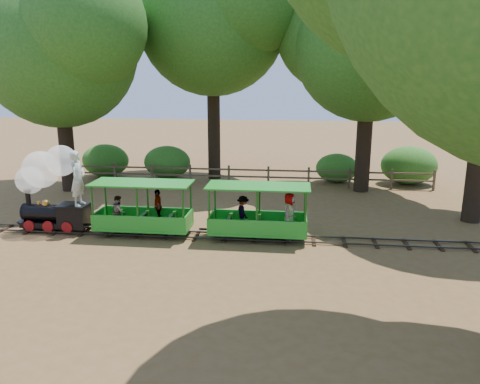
# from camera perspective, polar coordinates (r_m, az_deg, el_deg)

# --- Properties ---
(ground) EXTENTS (90.00, 90.00, 0.00)m
(ground) POSITION_cam_1_polar(r_m,az_deg,el_deg) (16.03, -1.84, -5.61)
(ground) COLOR brown
(ground) RESTS_ON ground
(track) EXTENTS (22.00, 1.00, 0.10)m
(track) POSITION_cam_1_polar(r_m,az_deg,el_deg) (16.01, -1.85, -5.38)
(track) COLOR #3F3D3A
(track) RESTS_ON ground
(locomotive) EXTENTS (2.75, 1.28, 3.13)m
(locomotive) POSITION_cam_1_polar(r_m,az_deg,el_deg) (17.59, -22.20, 1.12)
(locomotive) COLOR black
(locomotive) RESTS_ON ground
(carriage_front) EXTENTS (3.41, 1.42, 1.77)m
(carriage_front) POSITION_cam_1_polar(r_m,az_deg,el_deg) (16.47, -11.86, -2.62)
(carriage_front) COLOR #209424
(carriage_front) RESTS_ON track
(carriage_rear) EXTENTS (3.41, 1.39, 1.77)m
(carriage_rear) POSITION_cam_1_polar(r_m,az_deg,el_deg) (15.65, 2.58, -3.08)
(carriage_rear) COLOR #209424
(carriage_rear) RESTS_ON track
(oak_nw) EXTENTS (8.90, 7.83, 10.15)m
(oak_nw) POSITION_cam_1_polar(r_m,az_deg,el_deg) (23.71, -21.38, 16.85)
(oak_nw) COLOR #2D2116
(oak_nw) RESTS_ON ground
(oak_nc) EXTENTS (9.41, 8.28, 11.87)m
(oak_nc) POSITION_cam_1_polar(r_m,az_deg,el_deg) (25.12, -3.44, 21.05)
(oak_nc) COLOR #2D2116
(oak_nc) RESTS_ON ground
(oak_ne) EXTENTS (8.51, 7.49, 10.12)m
(oak_ne) POSITION_cam_1_polar(r_m,az_deg,el_deg) (22.82, 15.50, 17.70)
(oak_ne) COLOR #2D2116
(oak_ne) RESTS_ON ground
(fence) EXTENTS (18.10, 0.10, 1.00)m
(fence) POSITION_cam_1_polar(r_m,az_deg,el_deg) (23.54, 1.04, 2.19)
(fence) COLOR brown
(fence) RESTS_ON ground
(shrub_west) EXTENTS (2.57, 1.97, 1.78)m
(shrub_west) POSITION_cam_1_polar(r_m,az_deg,el_deg) (26.72, -16.08, 3.72)
(shrub_west) COLOR #2D6B1E
(shrub_west) RESTS_ON ground
(shrub_mid_w) EXTENTS (2.52, 1.94, 1.74)m
(shrub_mid_w) POSITION_cam_1_polar(r_m,az_deg,el_deg) (25.58, -8.86, 3.63)
(shrub_mid_w) COLOR #2D6B1E
(shrub_mid_w) RESTS_ON ground
(shrub_mid_e) EXTENTS (2.16, 1.67, 1.50)m
(shrub_mid_e) POSITION_cam_1_polar(r_m,az_deg,el_deg) (24.77, 11.72, 2.88)
(shrub_mid_e) COLOR #2D6B1E
(shrub_mid_e) RESTS_ON ground
(shrub_east) EXTENTS (2.80, 2.16, 1.94)m
(shrub_east) POSITION_cam_1_polar(r_m,az_deg,el_deg) (25.30, 19.90, 3.08)
(shrub_east) COLOR #2D6B1E
(shrub_east) RESTS_ON ground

